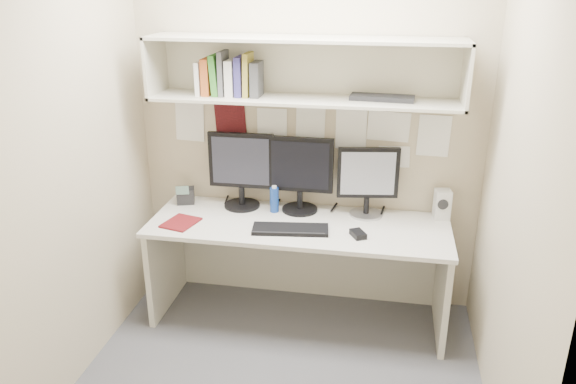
% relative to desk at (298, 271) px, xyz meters
% --- Properties ---
extents(floor, '(2.40, 2.00, 0.01)m').
position_rel_desk_xyz_m(floor, '(0.00, -0.65, -0.37)').
color(floor, '#49494E').
rests_on(floor, ground).
extents(wall_back, '(2.40, 0.02, 2.60)m').
position_rel_desk_xyz_m(wall_back, '(0.00, 0.35, 0.93)').
color(wall_back, tan).
rests_on(wall_back, ground).
extents(wall_front, '(2.40, 0.02, 2.60)m').
position_rel_desk_xyz_m(wall_front, '(0.00, -1.65, 0.93)').
color(wall_front, tan).
rests_on(wall_front, ground).
extents(wall_left, '(0.02, 2.00, 2.60)m').
position_rel_desk_xyz_m(wall_left, '(-1.20, -0.65, 0.93)').
color(wall_left, tan).
rests_on(wall_left, ground).
extents(wall_right, '(0.02, 2.00, 2.60)m').
position_rel_desk_xyz_m(wall_right, '(1.20, -0.65, 0.93)').
color(wall_right, tan).
rests_on(wall_right, ground).
extents(desk, '(2.00, 0.70, 0.73)m').
position_rel_desk_xyz_m(desk, '(0.00, 0.00, 0.00)').
color(desk, beige).
rests_on(desk, floor).
extents(overhead_hutch, '(2.00, 0.38, 0.40)m').
position_rel_desk_xyz_m(overhead_hutch, '(0.00, 0.21, 1.35)').
color(overhead_hutch, beige).
rests_on(overhead_hutch, wall_back).
extents(pinned_papers, '(1.92, 0.01, 0.48)m').
position_rel_desk_xyz_m(pinned_papers, '(0.00, 0.34, 0.88)').
color(pinned_papers, white).
rests_on(pinned_papers, wall_back).
extents(monitor_left, '(0.46, 0.25, 0.54)m').
position_rel_desk_xyz_m(monitor_left, '(-0.45, 0.22, 0.65)').
color(monitor_left, black).
rests_on(monitor_left, desk).
extents(monitor_center, '(0.45, 0.25, 0.53)m').
position_rel_desk_xyz_m(monitor_center, '(-0.03, 0.22, 0.65)').
color(monitor_center, black).
rests_on(monitor_center, desk).
extents(monitor_right, '(0.41, 0.23, 0.48)m').
position_rel_desk_xyz_m(monitor_right, '(0.43, 0.22, 0.63)').
color(monitor_right, '#A5A5AA').
rests_on(monitor_right, desk).
extents(keyboard, '(0.51, 0.23, 0.02)m').
position_rel_desk_xyz_m(keyboard, '(-0.03, -0.14, 0.38)').
color(keyboard, black).
rests_on(keyboard, desk).
extents(mouse, '(0.12, 0.14, 0.04)m').
position_rel_desk_xyz_m(mouse, '(0.40, -0.14, 0.38)').
color(mouse, black).
rests_on(mouse, desk).
extents(speaker, '(0.12, 0.12, 0.20)m').
position_rel_desk_xyz_m(speaker, '(0.94, 0.25, 0.47)').
color(speaker, silver).
rests_on(speaker, desk).
extents(blue_bottle, '(0.06, 0.06, 0.19)m').
position_rel_desk_xyz_m(blue_bottle, '(-0.20, 0.16, 0.45)').
color(blue_bottle, navy).
rests_on(blue_bottle, desk).
extents(maroon_notebook, '(0.25, 0.28, 0.01)m').
position_rel_desk_xyz_m(maroon_notebook, '(-0.77, -0.15, 0.37)').
color(maroon_notebook, '#5D1013').
rests_on(maroon_notebook, desk).
extents(desk_phone, '(0.15, 0.14, 0.15)m').
position_rel_desk_xyz_m(desk_phone, '(-0.87, 0.20, 0.42)').
color(desk_phone, black).
rests_on(desk_phone, desk).
extents(book_stack, '(0.42, 0.18, 0.28)m').
position_rel_desk_xyz_m(book_stack, '(-0.49, 0.16, 1.30)').
color(book_stack, silver).
rests_on(book_stack, overhead_hutch).
extents(hutch_tray, '(0.41, 0.18, 0.03)m').
position_rel_desk_xyz_m(hutch_tray, '(0.50, 0.19, 1.19)').
color(hutch_tray, black).
rests_on(hutch_tray, overhead_hutch).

